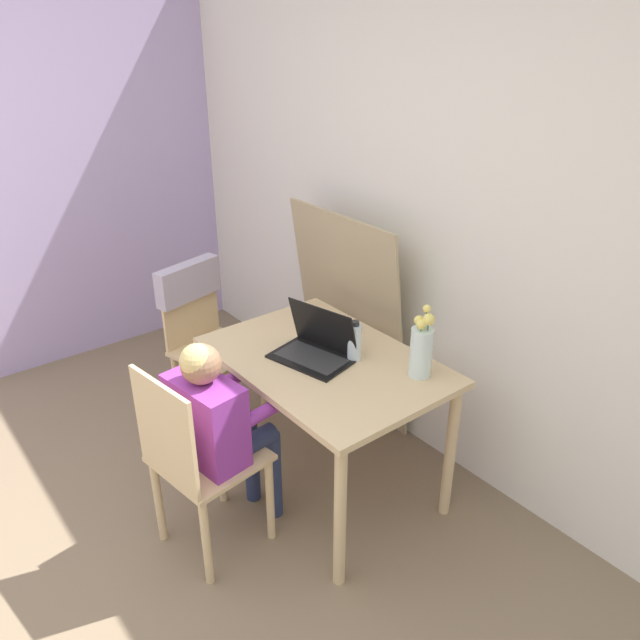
{
  "coord_description": "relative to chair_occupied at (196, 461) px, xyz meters",
  "views": [
    {
      "loc": [
        1.76,
        0.04,
        2.11
      ],
      "look_at": [
        -0.15,
        1.55,
        0.9
      ],
      "focal_mm": 35.0,
      "sensor_mm": 36.0,
      "label": 1
    }
  ],
  "objects": [
    {
      "name": "water_bottle",
      "position": [
        0.11,
        0.76,
        0.34
      ],
      "size": [
        0.06,
        0.06,
        0.19
      ],
      "color": "silver",
      "rests_on": "dining_table"
    },
    {
      "name": "chair_occupied",
      "position": [
        0.0,
        0.0,
        0.0
      ],
      "size": [
        0.45,
        0.45,
        0.9
      ],
      "rotation": [
        0.0,
        0.0,
        3.28
      ],
      "color": "#D6B784",
      "rests_on": "ground_plane"
    },
    {
      "name": "laptop",
      "position": [
        -0.02,
        0.64,
        0.31
      ],
      "size": [
        0.39,
        0.31,
        0.24
      ],
      "rotation": [
        0.0,
        0.0,
        0.23
      ],
      "color": "black",
      "rests_on": "dining_table"
    },
    {
      "name": "dining_table",
      "position": [
        0.02,
        0.66,
        0.16
      ],
      "size": [
        1.08,
        0.74,
        0.72
      ],
      "color": "#D6B784",
      "rests_on": "ground_plane"
    },
    {
      "name": "person_seated",
      "position": [
        -0.02,
        0.12,
        0.15
      ],
      "size": [
        0.4,
        0.46,
        0.99
      ],
      "rotation": [
        0.0,
        0.0,
        3.28
      ],
      "color": "purple",
      "rests_on": "ground_plane"
    },
    {
      "name": "flower_vase",
      "position": [
        0.38,
        0.89,
        0.39
      ],
      "size": [
        0.1,
        0.1,
        0.32
      ],
      "color": "silver",
      "rests_on": "dining_table"
    },
    {
      "name": "cardboard_panel",
      "position": [
        -0.42,
        1.18,
        0.13
      ],
      "size": [
        0.81,
        0.18,
        1.2
      ],
      "color": "tan",
      "rests_on": "ground_plane"
    },
    {
      "name": "chair_spare",
      "position": [
        -0.9,
        0.53,
        0.14
      ],
      "size": [
        0.51,
        0.49,
        0.91
      ],
      "rotation": [
        0.0,
        0.0,
        1.81
      ],
      "color": "#D6B784",
      "rests_on": "ground_plane"
    },
    {
      "name": "wall_back",
      "position": [
        0.14,
        1.33,
        0.78
      ],
      "size": [
        6.4,
        0.05,
        2.5
      ],
      "color": "white",
      "rests_on": "ground_plane"
    }
  ]
}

